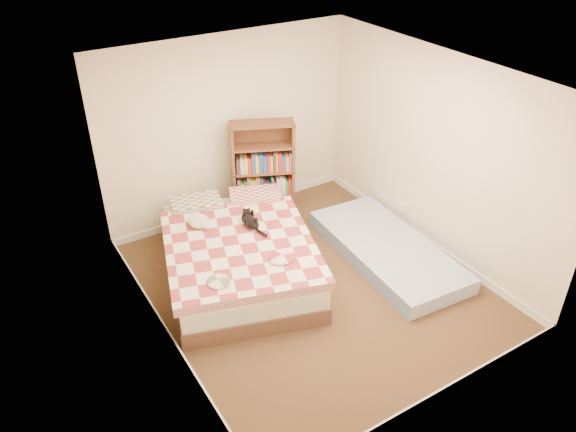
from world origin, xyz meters
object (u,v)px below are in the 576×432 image
bed (237,253)px  bookshelf (263,181)px  black_cat (249,220)px  white_dog (200,221)px  floor_mattress (387,250)px

bed → bookshelf: bookshelf is taller
bookshelf → black_cat: size_ratio=2.41×
white_dog → bookshelf: bearing=60.2°
black_cat → white_dog: size_ratio=1.58×
bed → white_dog: white_dog is taller
black_cat → white_dog: white_dog is taller
bookshelf → black_cat: 1.13m
floor_mattress → white_dog: (-2.02, 1.08, 0.51)m
bookshelf → bed: bearing=-108.8°
black_cat → white_dog: 0.59m
bookshelf → white_dog: size_ratio=3.82×
bookshelf → white_dog: bearing=-129.0°
white_dog → bed: bearing=-21.8°
floor_mattress → bookshelf: bearing=119.7°
bed → bookshelf: size_ratio=1.89×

